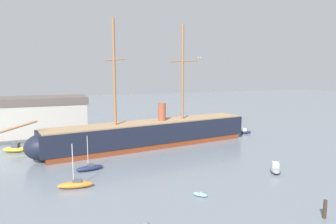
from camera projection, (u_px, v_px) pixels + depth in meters
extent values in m
cube|color=brown|center=(151.00, 144.00, 70.90)|extent=(46.96, 13.53, 1.21)
cube|color=black|center=(151.00, 132.00, 70.53)|extent=(48.91, 14.10, 4.32)
ellipsoid|color=black|center=(48.00, 146.00, 59.63)|extent=(9.55, 7.71, 5.53)
ellipsoid|color=black|center=(226.00, 126.00, 81.60)|extent=(9.55, 7.71, 5.53)
cube|color=#9E7F5B|center=(151.00, 122.00, 70.22)|extent=(47.87, 13.38, 0.26)
cylinder|color=#936642|center=(114.00, 73.00, 64.56)|extent=(0.60, 0.60, 22.46)
cylinder|color=#936642|center=(114.00, 60.00, 64.20)|extent=(1.90, 11.53, 0.24)
cylinder|color=#936642|center=(183.00, 73.00, 72.92)|extent=(0.60, 0.60, 22.46)
cylinder|color=#936642|center=(183.00, 61.00, 72.55)|extent=(1.90, 11.53, 0.24)
cylinder|color=#936642|center=(15.00, 128.00, 56.39)|extent=(7.63, 1.52, 2.30)
cylinder|color=#9E4C33|center=(162.00, 112.00, 71.39)|extent=(1.73, 1.73, 4.32)
cube|color=#4C4C51|center=(145.00, 224.00, 34.11)|extent=(0.83, 0.40, 0.08)
ellipsoid|color=#7FB2D6|center=(200.00, 194.00, 42.84)|extent=(2.06, 2.20, 0.50)
cube|color=beige|center=(200.00, 193.00, 42.82)|extent=(0.72, 0.65, 0.08)
ellipsoid|color=orange|center=(75.00, 185.00, 45.80)|extent=(5.33, 2.30, 0.98)
cube|color=#4C4C51|center=(77.00, 181.00, 45.78)|extent=(1.40, 1.03, 0.52)
cylinder|color=silver|center=(73.00, 164.00, 45.31)|extent=(0.13, 0.13, 5.93)
ellipsoid|color=gray|center=(276.00, 170.00, 52.83)|extent=(3.73, 4.22, 0.94)
cube|color=beige|center=(276.00, 165.00, 53.00)|extent=(1.60, 1.63, 0.94)
ellipsoid|color=#1E284C|center=(90.00, 168.00, 53.75)|extent=(4.90, 2.11, 0.90)
cube|color=#4C4C51|center=(91.00, 165.00, 53.80)|extent=(1.29, 0.95, 0.47)
cylinder|color=silver|center=(88.00, 151.00, 53.23)|extent=(0.12, 0.12, 5.45)
ellipsoid|color=gold|center=(14.00, 149.00, 65.93)|extent=(5.20, 3.62, 1.12)
cube|color=#4C4C51|center=(16.00, 145.00, 65.81)|extent=(1.84, 1.75, 1.12)
ellipsoid|color=#1E284C|center=(245.00, 132.00, 85.31)|extent=(3.76, 2.45, 0.81)
cube|color=beige|center=(244.00, 130.00, 85.20)|extent=(1.30, 1.22, 0.81)
ellipsoid|color=gray|center=(123.00, 131.00, 87.71)|extent=(2.97, 2.88, 0.68)
cube|color=#B2ADA3|center=(123.00, 130.00, 87.67)|extent=(0.92, 0.96, 0.10)
cylinder|color=#382B1E|center=(325.00, 209.00, 36.35)|extent=(0.42, 0.42, 2.25)
ellipsoid|color=silver|center=(200.00, 58.00, 37.26)|extent=(0.32, 0.29, 0.11)
sphere|color=silver|center=(198.00, 58.00, 37.32)|extent=(0.09, 0.09, 0.09)
cube|color=#ADA89E|center=(199.00, 57.00, 36.96)|extent=(0.42, 0.47, 0.11)
cube|color=#ADA89E|center=(201.00, 58.00, 37.55)|extent=(0.42, 0.47, 0.11)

